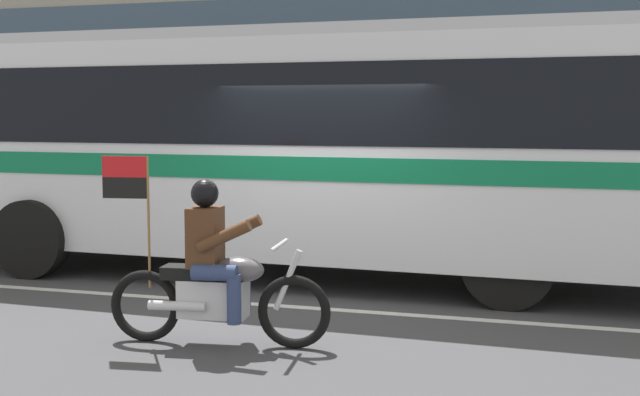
# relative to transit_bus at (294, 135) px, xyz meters

# --- Properties ---
(ground_plane) EXTENTS (60.00, 60.00, 0.00)m
(ground_plane) POSITION_rel_transit_bus_xyz_m (0.74, -1.19, -1.88)
(ground_plane) COLOR #3D3D3F
(sidewalk_curb) EXTENTS (28.00, 3.80, 0.15)m
(sidewalk_curb) POSITION_rel_transit_bus_xyz_m (0.74, 3.91, -1.81)
(sidewalk_curb) COLOR gray
(sidewalk_curb) RESTS_ON ground_plane
(lane_center_stripe) EXTENTS (26.60, 0.14, 0.01)m
(lane_center_stripe) POSITION_rel_transit_bus_xyz_m (0.74, -1.79, -1.88)
(lane_center_stripe) COLOR silver
(lane_center_stripe) RESTS_ON ground_plane
(transit_bus) EXTENTS (10.66, 2.94, 3.22)m
(transit_bus) POSITION_rel_transit_bus_xyz_m (0.00, 0.00, 0.00)
(transit_bus) COLOR silver
(transit_bus) RESTS_ON ground_plane
(motorcycle_with_rider) EXTENTS (2.19, 0.67, 1.78)m
(motorcycle_with_rider) POSITION_rel_transit_bus_xyz_m (0.39, -3.47, -1.22)
(motorcycle_with_rider) COLOR black
(motorcycle_with_rider) RESTS_ON ground_plane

